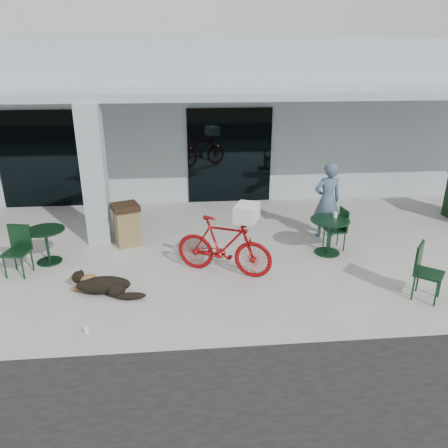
{
  "coord_description": "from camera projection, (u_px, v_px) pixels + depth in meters",
  "views": [
    {
      "loc": [
        0.49,
        -7.34,
        4.06
      ],
      "look_at": [
        1.22,
        0.51,
        1.0
      ],
      "focal_mm": 35.0,
      "sensor_mm": 36.0,
      "label": 1
    }
  ],
  "objects": [
    {
      "name": "overhang",
      "position": [
        161.0,
        93.0,
        10.42
      ],
      "size": [
        22.0,
        2.8,
        0.18
      ],
      "primitive_type": "cube",
      "color": "#A4B1BA",
      "rests_on": "column"
    },
    {
      "name": "building",
      "position": [
        168.0,
        110.0,
        15.31
      ],
      "size": [
        22.0,
        7.0,
        4.5
      ],
      "primitive_type": "cube",
      "color": "#A4B1BA",
      "rests_on": "ground"
    },
    {
      "name": "column",
      "position": [
        94.0,
        176.0,
        9.68
      ],
      "size": [
        0.5,
        0.5,
        3.12
      ],
      "primitive_type": "cube",
      "color": "#A4B1BA",
      "rests_on": "ground"
    },
    {
      "name": "laundry_basket",
      "position": [
        247.0,
        213.0,
        8.1
      ],
      "size": [
        0.57,
        0.64,
        0.31
      ],
      "primitive_type": "cube",
      "rotation": [
        0.0,
        0.0,
        1.16
      ],
      "color": "white",
      "rests_on": "bicycle"
    },
    {
      "name": "storefront_glass_right",
      "position": [
        229.0,
        156.0,
        12.53
      ],
      "size": [
        2.4,
        0.06,
        2.7
      ],
      "primitive_type": "cube",
      "color": "black",
      "rests_on": "ground"
    },
    {
      "name": "cafe_table_near",
      "position": [
        47.0,
        246.0,
        9.04
      ],
      "size": [
        0.99,
        0.99,
        0.73
      ],
      "primitive_type": null,
      "rotation": [
        0.0,
        0.0,
        0.32
      ],
      "color": "#13371D",
      "rests_on": "ground"
    },
    {
      "name": "cafe_chair_far_a",
      "position": [
        429.0,
        273.0,
        7.61
      ],
      "size": [
        0.68,
        0.67,
        1.02
      ],
      "primitive_type": null,
      "rotation": [
        0.0,
        0.0,
        0.88
      ],
      "color": "#13371D",
      "rests_on": "ground"
    },
    {
      "name": "cup_on_table",
      "position": [
        335.0,
        215.0,
        9.39
      ],
      "size": [
        0.09,
        0.09,
        0.12
      ],
      "primitive_type": "cylinder",
      "rotation": [
        0.0,
        0.0,
        0.05
      ],
      "color": "white",
      "rests_on": "cafe_table_far"
    },
    {
      "name": "dog",
      "position": [
        103.0,
        284.0,
        7.9
      ],
      "size": [
        1.19,
        0.75,
        0.38
      ],
      "primitive_type": null,
      "rotation": [
        0.0,
        0.0,
        -0.37
      ],
      "color": "black",
      "rests_on": "ground"
    },
    {
      "name": "storefront_glass_left",
      "position": [
        50.0,
        160.0,
        12.09
      ],
      "size": [
        2.8,
        0.06,
        2.7
      ],
      "primitive_type": "cube",
      "color": "black",
      "rests_on": "ground"
    },
    {
      "name": "cafe_table_far",
      "position": [
        329.0,
        236.0,
        9.44
      ],
      "size": [
        0.88,
        0.88,
        0.79
      ],
      "primitive_type": null,
      "rotation": [
        0.0,
        0.0,
        0.05
      ],
      "color": "#13371D",
      "rests_on": "ground"
    },
    {
      "name": "bicycle",
      "position": [
        224.0,
        246.0,
        8.5
      ],
      "size": [
        2.0,
        1.28,
        1.17
      ],
      "primitive_type": "imported",
      "rotation": [
        0.0,
        0.0,
        1.16
      ],
      "color": "maroon",
      "rests_on": "ground"
    },
    {
      "name": "cup_near_dog",
      "position": [
        86.0,
        330.0,
        6.81
      ],
      "size": [
        0.09,
        0.09,
        0.09
      ],
      "primitive_type": "cylinder",
      "rotation": [
        0.0,
        0.0,
        0.18
      ],
      "color": "white",
      "rests_on": "ground"
    },
    {
      "name": "cafe_chair_near",
      "position": [
        17.0,
        252.0,
        8.47
      ],
      "size": [
        0.53,
        0.56,
        0.99
      ],
      "primitive_type": null,
      "rotation": [
        0.0,
        0.0,
        -0.19
      ],
      "color": "#13371D",
      "rests_on": "ground"
    },
    {
      "name": "person",
      "position": [
        327.0,
        200.0,
        10.17
      ],
      "size": [
        0.69,
        0.49,
        1.8
      ],
      "primitive_type": "imported",
      "rotation": [
        0.0,
        0.0,
        3.24
      ],
      "color": "#465C76",
      "rests_on": "ground"
    },
    {
      "name": "trash_receptacle",
      "position": [
        127.0,
        224.0,
        9.86
      ],
      "size": [
        0.73,
        0.73,
        0.96
      ],
      "primitive_type": null,
      "rotation": [
        0.0,
        0.0,
        0.36
      ],
      "color": "olive",
      "rests_on": "ground"
    },
    {
      "name": "ground",
      "position": [
        162.0,
        285.0,
        8.24
      ],
      "size": [
        80.0,
        80.0,
        0.0
      ],
      "primitive_type": "plane",
      "color": "#BAB6AF",
      "rests_on": "ground"
    },
    {
      "name": "cafe_chair_far_b",
      "position": [
        335.0,
        229.0,
        9.65
      ],
      "size": [
        0.5,
        0.46,
        0.92
      ],
      "primitive_type": null,
      "rotation": [
        0.0,
        0.0,
        -1.47
      ],
      "color": "#13371D",
      "rests_on": "ground"
    }
  ]
}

